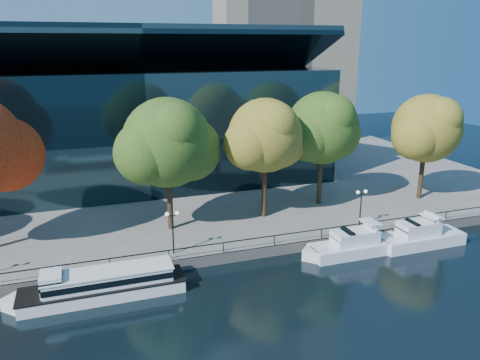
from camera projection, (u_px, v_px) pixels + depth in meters
name	position (u px, v px, depth m)	size (l,w,h in m)	color
ground	(235.00, 279.00, 39.92)	(160.00, 160.00, 0.00)	black
promenade	(162.00, 169.00, 72.79)	(90.00, 67.08, 1.00)	slate
railing	(223.00, 243.00, 42.32)	(88.20, 0.08, 0.99)	black
convention_building	(136.00, 124.00, 65.13)	(50.00, 24.57, 21.43)	black
tour_boat	(99.00, 284.00, 36.73)	(13.89, 3.10, 2.64)	white
cruiser_near	(355.00, 244.00, 44.34)	(10.68, 2.75, 3.09)	white
cruiser_far	(418.00, 236.00, 46.05)	(9.92, 2.75, 3.24)	white
tree_2	(169.00, 145.00, 45.64)	(11.04, 9.05, 13.41)	black
tree_3	(267.00, 137.00, 49.05)	(9.80, 8.04, 12.93)	black
tree_4	(324.00, 130.00, 53.21)	(10.34, 8.48, 13.18)	black
tree_5	(428.00, 130.00, 55.19)	(10.11, 8.29, 12.68)	black
lamp_1	(172.00, 223.00, 41.53)	(1.26, 0.36, 4.03)	black
lamp_2	(361.00, 200.00, 47.56)	(1.26, 0.36, 4.03)	black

